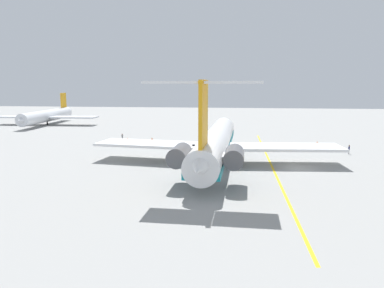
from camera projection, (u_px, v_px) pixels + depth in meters
ground at (298, 168)px, 60.09m from camera, size 297.25×297.25×0.00m
main_jetliner at (215, 143)px, 61.62m from camera, size 47.24×42.02×13.77m
airliner_mid_right at (46, 116)px, 121.35m from camera, size 33.35×32.90×9.99m
ground_crew_near_nose at (349, 148)px, 71.60m from camera, size 0.42×0.28×1.78m
ground_crew_portside at (122, 136)px, 88.00m from camera, size 0.34×0.34×1.76m
safety_cone_nose at (127, 139)px, 89.91m from camera, size 0.40×0.40×0.55m
safety_cone_wingtip at (152, 138)px, 90.37m from camera, size 0.40×0.40×0.55m
safety_cone_tail at (317, 142)px, 84.49m from camera, size 0.40×0.40×0.55m
taxiway_centreline at (271, 165)px, 62.44m from camera, size 71.13×0.98×0.01m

